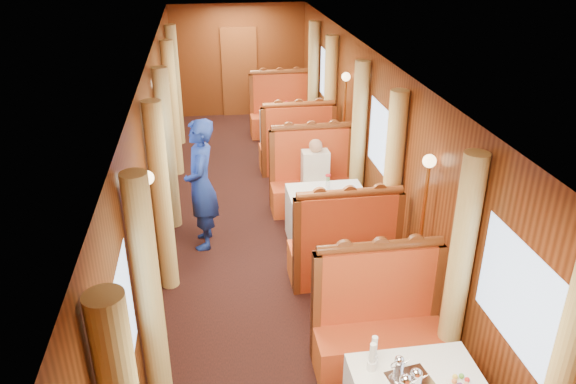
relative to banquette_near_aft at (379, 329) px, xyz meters
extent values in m
cube|color=brown|center=(-0.75, 8.46, 0.58)|extent=(0.80, 0.04, 2.00)
cube|color=#AF2013|center=(0.00, -0.06, -0.20)|extent=(1.30, 0.55, 0.45)
cube|color=#AF2013|center=(0.00, 0.15, 0.43)|extent=(1.30, 0.12, 0.80)
cylinder|color=brown|center=(0.00, 0.15, 0.87)|extent=(1.23, 0.10, 0.10)
cube|color=white|center=(0.00, 2.49, -0.05)|extent=(1.05, 0.72, 0.75)
cube|color=#AF2013|center=(0.00, 1.54, -0.20)|extent=(1.30, 0.55, 0.45)
cube|color=#AF2013|center=(0.00, 1.32, 0.43)|extent=(1.30, 0.12, 0.80)
cylinder|color=brown|center=(0.00, 1.32, 0.87)|extent=(1.23, 0.10, 0.10)
cube|color=#AF2013|center=(0.00, 3.44, -0.20)|extent=(1.30, 0.55, 0.45)
cube|color=#AF2013|center=(0.00, 3.65, 0.43)|extent=(1.30, 0.12, 0.80)
cylinder|color=brown|center=(0.00, 3.65, 0.87)|extent=(1.23, 0.10, 0.10)
cube|color=white|center=(0.00, 5.99, -0.05)|extent=(1.05, 0.72, 0.75)
cube|color=#AF2013|center=(0.00, 5.04, -0.20)|extent=(1.30, 0.55, 0.45)
cube|color=#AF2013|center=(0.00, 4.82, 0.43)|extent=(1.30, 0.12, 0.80)
cylinder|color=brown|center=(0.00, 4.82, 0.87)|extent=(1.23, 0.10, 0.10)
cube|color=#AF2013|center=(0.00, 6.94, -0.20)|extent=(1.30, 0.55, 0.45)
cube|color=#AF2013|center=(0.00, 7.15, 0.43)|extent=(1.30, 0.12, 0.80)
cylinder|color=brown|center=(0.00, 7.15, 0.87)|extent=(1.23, 0.10, 0.10)
cube|color=silver|center=(-0.08, -1.03, 0.33)|extent=(0.38, 0.31, 0.01)
cylinder|color=white|center=(0.30, -1.13, 0.33)|extent=(0.21, 0.21, 0.01)
cylinder|color=white|center=(-0.35, -0.87, 0.37)|extent=(0.08, 0.08, 0.08)
cylinder|color=white|center=(-0.35, -0.87, 0.50)|extent=(0.05, 0.05, 0.18)
cylinder|color=white|center=(-0.31, -0.79, 0.37)|extent=(0.08, 0.08, 0.08)
cylinder|color=white|center=(-0.31, -0.79, 0.50)|extent=(0.05, 0.05, 0.18)
cylinder|color=silver|center=(0.02, 2.52, 0.40)|extent=(0.06, 0.06, 0.14)
cylinder|color=silver|center=(-0.03, 6.02, 0.40)|extent=(0.06, 0.06, 0.14)
cylinder|color=#D6BC6D|center=(-2.13, -0.23, 0.75)|extent=(0.22, 0.22, 2.35)
cylinder|color=#D6BC6D|center=(0.63, -0.23, 0.75)|extent=(0.22, 0.22, 2.35)
cylinder|color=#D6BC6D|center=(-2.13, 1.71, 0.75)|extent=(0.22, 0.22, 2.35)
cylinder|color=#D6BC6D|center=(-2.13, 3.27, 0.75)|extent=(0.22, 0.22, 2.35)
cylinder|color=#D6BC6D|center=(0.63, 1.71, 0.75)|extent=(0.22, 0.22, 2.35)
cylinder|color=#D6BC6D|center=(0.63, 3.27, 0.75)|extent=(0.22, 0.22, 2.35)
cylinder|color=#D6BC6D|center=(-2.13, 5.21, 0.75)|extent=(0.22, 0.22, 2.35)
cylinder|color=#D6BC6D|center=(-2.13, 6.77, 0.75)|extent=(0.22, 0.22, 2.35)
cylinder|color=#D6BC6D|center=(0.63, 5.21, 0.75)|extent=(0.22, 0.22, 2.35)
cylinder|color=#D6BC6D|center=(0.63, 6.77, 0.75)|extent=(0.22, 0.22, 2.35)
cylinder|color=#BF8C3F|center=(-2.15, 0.74, 0.50)|extent=(0.04, 0.04, 1.85)
sphere|color=#FFD18C|center=(-2.15, 0.74, 1.46)|extent=(0.14, 0.14, 0.14)
cylinder|color=#BF8C3F|center=(0.65, 0.74, 0.50)|extent=(0.04, 0.04, 1.85)
sphere|color=#FFD18C|center=(0.65, 0.74, 1.46)|extent=(0.14, 0.14, 0.14)
cylinder|color=#BF8C3F|center=(-2.15, 4.24, 0.50)|extent=(0.04, 0.04, 1.85)
sphere|color=#FFD18C|center=(-2.15, 4.24, 1.46)|extent=(0.14, 0.14, 0.14)
cylinder|color=#BF8C3F|center=(0.65, 4.24, 0.50)|extent=(0.04, 0.04, 1.85)
sphere|color=#FFD18C|center=(0.65, 4.24, 1.46)|extent=(0.14, 0.14, 0.14)
imported|color=navy|center=(-1.69, 2.63, 0.48)|extent=(0.45, 0.67, 1.82)
cube|color=beige|center=(0.00, 3.31, 0.33)|extent=(0.40, 0.24, 0.55)
sphere|color=tan|center=(0.00, 3.31, 0.69)|extent=(0.20, 0.20, 0.20)
cube|color=beige|center=(0.00, 3.14, 0.10)|extent=(0.36, 0.30, 0.14)
camera|label=1|loc=(-1.55, -4.24, 3.62)|focal=35.00mm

